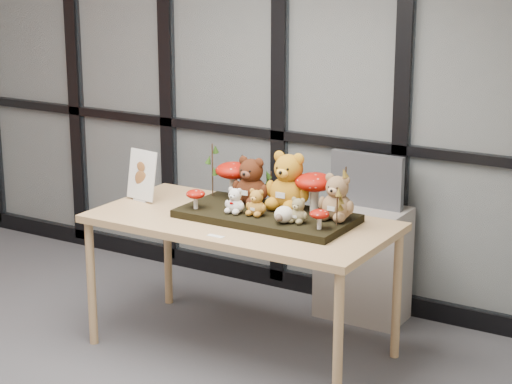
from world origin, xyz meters
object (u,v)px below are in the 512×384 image
Objects in this scene: display_table at (241,230)px; mushroom_back_left at (233,178)px; bear_small_yellow at (257,201)px; mushroom_front_right at (319,218)px; monitor at (367,180)px; diorama_tray at (267,216)px; plush_cream_hedgehog at (284,214)px; bear_tan_back at (337,194)px; mushroom_front_left at (196,198)px; sign_holder at (142,177)px; cabinet at (363,263)px; bear_white_bow at (235,199)px; bear_beige_small at (298,209)px; bear_brown_medium at (251,178)px; mushroom_back_right at (314,191)px; bear_pooh_yellow at (289,178)px.

display_table is 0.37m from mushroom_back_left.
display_table is 0.22m from bear_small_yellow.
mushroom_front_right is 0.89m from monitor.
diorama_tray is at bearing 26.57° from display_table.
bear_small_yellow is at bearing 167.14° from plush_cream_hedgehog.
diorama_tray is 3.53× the size of bear_tan_back.
mushroom_front_left is (-0.36, -0.06, -0.02)m from bear_small_yellow.
sign_holder is 1.45m from cabinet.
plush_cream_hedgehog is 0.21m from mushroom_front_right.
mushroom_front_left is at bearing -159.63° from diorama_tray.
bear_white_bow reaches higher than cabinet.
cabinet is (0.58, 0.57, -0.59)m from mushroom_back_left.
monitor reaches higher than cabinet.
bear_beige_small is 1.32× the size of mushroom_front_right.
bear_beige_small is at bearing 5.90° from mushroom_front_left.
mushroom_front_left is 1.04× the size of mushroom_front_right.
bear_tan_back reaches higher than bear_beige_small.
bear_white_bow is 1.38× the size of mushroom_front_right.
display_table is 2.35× the size of cabinet.
bear_brown_medium is 0.42m from plush_cream_hedgehog.
cabinet is at bearing 56.62° from bear_brown_medium.
bear_tan_back is 0.18m from mushroom_back_right.
diorama_tray is at bearing 20.61° from mushroom_front_left.
mushroom_front_right is (0.21, -0.00, 0.01)m from plush_cream_hedgehog.
bear_white_bow is at bearing -116.26° from display_table.
bear_tan_back reaches higher than sign_holder.
mushroom_back_right is 2.10× the size of mushroom_front_right.
display_table is 0.54m from mushroom_front_right.
bear_brown_medium is 1.98× the size of bear_beige_small.
bear_pooh_yellow is 2.34× the size of bear_beige_small.
bear_beige_small is 0.21× the size of cabinet.
bear_brown_medium is at bearing -173.02° from bear_pooh_yellow.
plush_cream_hedgehog is at bearing -34.31° from diorama_tray.
sign_holder is (-0.68, 0.05, 0.02)m from bear_white_bow.
plush_cream_hedgehog is (0.19, -0.04, -0.03)m from bear_small_yellow.
mushroom_front_right is 0.16× the size of cabinet.
bear_tan_back is 0.44m from bear_small_yellow.
bear_beige_small is 0.98m from cabinet.
mushroom_back_left is at bearing -134.16° from monitor.
bear_tan_back is 2.37× the size of mushroom_front_right.
mushroom_back_right is 0.66m from mushroom_front_left.
mushroom_back_right is (0.38, 0.04, -0.03)m from bear_brown_medium.
bear_tan_back is at bearing -78.77° from monitor.
display_table is 11.07× the size of bear_beige_small.
sign_holder is (-0.45, 0.09, 0.04)m from mushroom_front_left.
mushroom_front_left is at bearing -148.45° from bear_pooh_yellow.
sign_holder is (-1.04, -0.19, -0.02)m from mushroom_back_right.
bear_pooh_yellow is 3.08× the size of mushroom_front_right.
monitor reaches higher than mushroom_front_right.
mushroom_back_right is (0.04, 0.27, 0.07)m from plush_cream_hedgehog.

